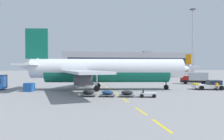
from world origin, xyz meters
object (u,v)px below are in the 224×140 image
at_px(pushback_tug, 210,85).
at_px(ground_crew_worker, 217,86).
at_px(airliner_mid_left, 172,68).
at_px(apron_light_mast_far, 192,36).
at_px(fuel_service_truck, 195,78).
at_px(uld_cargo_container, 29,87).
at_px(airliner_foreground, 104,70).
at_px(baggage_train, 117,93).

distance_m(pushback_tug, ground_crew_worker, 2.04).
relative_size(airliner_mid_left, apron_light_mast_far, 1.10).
distance_m(fuel_service_truck, uld_cargo_container, 41.20).
bearing_deg(fuel_service_truck, pushback_tug, -108.74).
height_order(fuel_service_truck, uld_cargo_container, fuel_service_truck).
relative_size(airliner_foreground, apron_light_mast_far, 1.15).
bearing_deg(apron_light_mast_far, ground_crew_worker, -115.48).
distance_m(fuel_service_truck, baggage_train, 31.92).
bearing_deg(airliner_foreground, baggage_train, -85.76).
bearing_deg(uld_cargo_container, ground_crew_worker, -6.98).
xyz_separation_m(pushback_tug, apron_light_mast_far, (23.74, 47.58, 17.48)).
height_order(airliner_foreground, pushback_tug, airliner_foreground).
height_order(ground_crew_worker, apron_light_mast_far, apron_light_mast_far).
bearing_deg(fuel_service_truck, baggage_train, -141.08).
height_order(airliner_foreground, baggage_train, airliner_foreground).
relative_size(airliner_mid_left, uld_cargo_container, 17.25).
relative_size(fuel_service_truck, uld_cargo_container, 3.80).
height_order(airliner_foreground, fuel_service_truck, airliner_foreground).
bearing_deg(apron_light_mast_far, uld_cargo_container, -142.60).
bearing_deg(apron_light_mast_far, pushback_tug, -116.51).
xyz_separation_m(fuel_service_truck, uld_cargo_container, (-39.82, -10.51, -0.85)).
relative_size(pushback_tug, fuel_service_truck, 0.88).
relative_size(baggage_train, ground_crew_worker, 7.08).
bearing_deg(apron_light_mast_far, fuel_service_truck, -119.15).
distance_m(airliner_foreground, baggage_train, 10.72).
bearing_deg(uld_cargo_container, baggage_train, -32.41).
bearing_deg(apron_light_mast_far, airliner_mid_left, 76.56).
height_order(pushback_tug, apron_light_mast_far, apron_light_mast_far).
bearing_deg(baggage_train, airliner_mid_left, 60.46).
bearing_deg(baggage_train, fuel_service_truck, 38.92).
distance_m(airliner_mid_left, apron_light_mast_far, 43.76).
xyz_separation_m(airliner_foreground, fuel_service_truck, (25.57, 9.91, -2.30)).
bearing_deg(uld_cargo_container, fuel_service_truck, 14.79).
height_order(baggage_train, apron_light_mast_far, apron_light_mast_far).
distance_m(pushback_tug, uld_cargo_container, 35.55).
height_order(baggage_train, uld_cargo_container, uld_cargo_container).
relative_size(uld_cargo_container, apron_light_mast_far, 0.06).
distance_m(uld_cargo_container, apron_light_mast_far, 76.58).
bearing_deg(ground_crew_worker, pushback_tug, 92.55).
distance_m(pushback_tug, fuel_service_truck, 13.57).
xyz_separation_m(airliner_foreground, baggage_train, (0.75, -10.14, -3.42)).
height_order(airliner_mid_left, baggage_train, airliner_mid_left).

